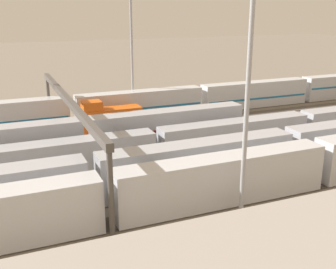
% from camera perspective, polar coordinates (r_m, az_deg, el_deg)
% --- Properties ---
extents(ground_plane, '(400.00, 400.00, 0.00)m').
position_cam_1_polar(ground_plane, '(58.96, 0.15, -2.08)').
color(ground_plane, '#756B5B').
extents(track_bed_0, '(140.00, 2.80, 0.12)m').
position_cam_1_polar(track_bed_0, '(74.66, -5.09, 2.06)').
color(track_bed_0, '#3D3833').
rests_on(track_bed_0, ground_plane).
extents(track_bed_1, '(140.00, 2.80, 0.12)m').
position_cam_1_polar(track_bed_1, '(70.08, -3.83, 1.08)').
color(track_bed_1, '#4C443D').
rests_on(track_bed_1, ground_plane).
extents(track_bed_2, '(140.00, 2.80, 0.12)m').
position_cam_1_polar(track_bed_2, '(65.56, -2.40, -0.04)').
color(track_bed_2, '#3D3833').
rests_on(track_bed_2, ground_plane).
extents(track_bed_3, '(140.00, 2.80, 0.12)m').
position_cam_1_polar(track_bed_3, '(61.12, -0.76, -1.32)').
color(track_bed_3, '#4C443D').
rests_on(track_bed_3, ground_plane).
extents(track_bed_4, '(140.00, 2.80, 0.12)m').
position_cam_1_polar(track_bed_4, '(56.77, 1.13, -2.79)').
color(track_bed_4, '#3D3833').
rests_on(track_bed_4, ground_plane).
extents(track_bed_5, '(140.00, 2.80, 0.12)m').
position_cam_1_polar(track_bed_5, '(52.54, 3.35, -4.51)').
color(track_bed_5, '#3D3833').
rests_on(track_bed_5, ground_plane).
extents(track_bed_6, '(140.00, 2.80, 0.12)m').
position_cam_1_polar(track_bed_6, '(48.46, 5.95, -6.51)').
color(track_bed_6, '#4C443D').
rests_on(track_bed_6, ground_plane).
extents(track_bed_7, '(140.00, 2.80, 0.12)m').
position_cam_1_polar(track_bed_7, '(44.56, 9.05, -8.85)').
color(track_bed_7, '#3D3833').
rests_on(track_bed_7, ground_plane).
extents(train_on_track_3, '(47.20, 3.06, 5.00)m').
position_cam_1_polar(train_on_track_3, '(57.32, -11.09, -0.22)').
color(train_on_track_3, '#A8AAB2').
rests_on(train_on_track_3, ground_plane).
extents(train_on_track_1, '(10.00, 3.00, 5.00)m').
position_cam_1_polar(train_on_track_1, '(68.06, -8.10, 2.29)').
color(train_on_track_1, '#D85914').
rests_on(train_on_track_1, ground_plane).
extents(train_on_track_6, '(119.80, 3.00, 5.00)m').
position_cam_1_polar(train_on_track_6, '(46.75, 4.25, -3.97)').
color(train_on_track_6, '#A8AAB2').
rests_on(train_on_track_6, ground_plane).
extents(train_on_track_0, '(119.80, 3.06, 5.00)m').
position_cam_1_polar(train_on_track_0, '(74.60, -3.80, 4.08)').
color(train_on_track_0, silver).
rests_on(train_on_track_0, ground_plane).
extents(train_on_track_4, '(139.00, 3.00, 4.40)m').
position_cam_1_polar(train_on_track_4, '(54.62, -2.94, -1.40)').
color(train_on_track_4, black).
rests_on(train_on_track_4, ground_plane).
extents(train_on_track_7, '(119.80, 3.00, 5.00)m').
position_cam_1_polar(train_on_track_7, '(42.83, 7.60, -6.12)').
color(train_on_track_7, silver).
rests_on(train_on_track_7, ground_plane).
extents(light_mast_0, '(2.80, 0.70, 26.79)m').
position_cam_1_polar(light_mast_0, '(76.29, -5.09, 15.36)').
color(light_mast_0, '#9EA0A5').
rests_on(light_mast_0, ground_plane).
extents(light_mast_3, '(2.80, 0.70, 23.38)m').
position_cam_1_polar(light_mast_3, '(36.77, 11.11, 10.27)').
color(light_mast_3, '#9EA0A5').
rests_on(light_mast_3, ground_plane).
extents(signal_gantry, '(0.70, 40.00, 8.80)m').
position_cam_1_polar(signal_gantry, '(53.19, -13.56, 3.97)').
color(signal_gantry, '#4C4742').
rests_on(signal_gantry, ground_plane).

